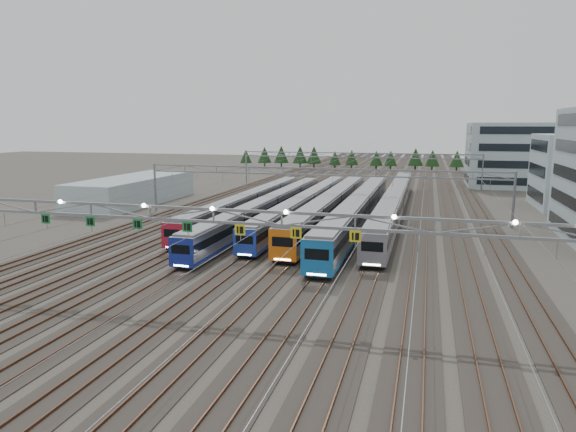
% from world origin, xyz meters
% --- Properties ---
extents(ground, '(400.00, 400.00, 0.00)m').
position_xyz_m(ground, '(0.00, 0.00, 0.00)').
color(ground, '#47423A').
rests_on(ground, ground).
extents(track_bed, '(54.00, 260.00, 5.42)m').
position_xyz_m(track_bed, '(0.00, 100.00, 1.49)').
color(track_bed, '#2D2823').
rests_on(track_bed, ground).
extents(train_a, '(2.66, 52.55, 3.46)m').
position_xyz_m(train_a, '(-11.25, 40.17, 1.98)').
color(train_a, black).
rests_on(train_a, ground).
extents(train_b, '(2.67, 58.26, 3.47)m').
position_xyz_m(train_b, '(-6.75, 36.32, 1.99)').
color(train_b, black).
rests_on(train_b, ground).
extents(train_c, '(2.63, 57.19, 3.42)m').
position_xyz_m(train_c, '(-2.25, 41.57, 1.96)').
color(train_c, black).
rests_on(train_c, ground).
extents(train_d, '(3.00, 55.36, 3.91)m').
position_xyz_m(train_d, '(2.25, 39.54, 2.20)').
color(train_d, black).
rests_on(train_d, ground).
extents(train_e, '(3.08, 58.22, 4.02)m').
position_xyz_m(train_e, '(6.75, 36.58, 2.26)').
color(train_e, black).
rests_on(train_e, ground).
extents(train_f, '(2.94, 67.50, 3.83)m').
position_xyz_m(train_f, '(11.25, 46.08, 2.16)').
color(train_f, black).
rests_on(train_f, ground).
extents(gantry_near, '(56.36, 0.61, 8.08)m').
position_xyz_m(gantry_near, '(-0.05, -0.12, 7.09)').
color(gantry_near, gray).
rests_on(gantry_near, ground).
extents(gantry_mid, '(56.36, 0.36, 8.00)m').
position_xyz_m(gantry_mid, '(0.00, 40.00, 6.39)').
color(gantry_mid, gray).
rests_on(gantry_mid, ground).
extents(gantry_far, '(56.36, 0.36, 8.00)m').
position_xyz_m(gantry_far, '(0.00, 85.00, 6.39)').
color(gantry_far, gray).
rests_on(gantry_far, ground).
extents(depot_bldg_north, '(22.00, 18.00, 14.88)m').
position_xyz_m(depot_bldg_north, '(36.24, 93.95, 7.44)').
color(depot_bldg_north, '#AAC4CB').
rests_on(depot_bldg_north, ground).
extents(west_shed, '(10.00, 30.00, 4.83)m').
position_xyz_m(west_shed, '(-36.46, 46.84, 2.41)').
color(west_shed, '#AAC4CB').
rests_on(west_shed, ground).
extents(treeline, '(106.40, 5.60, 7.02)m').
position_xyz_m(treeline, '(5.40, 130.76, 4.23)').
color(treeline, '#332114').
rests_on(treeline, ground).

